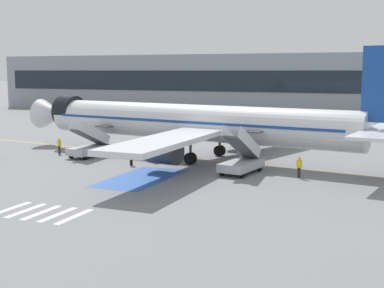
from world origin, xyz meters
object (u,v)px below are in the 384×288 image
Objects in this scene: fuel_tanker at (312,121)px; ground_crew_0 at (299,166)px; airliner at (198,123)px; terminal_building at (254,84)px; boarding_stairs_forward at (90,147)px; ground_crew_2 at (59,145)px; ground_crew_1 at (154,153)px; ground_crew_3 at (131,155)px; boarding_stairs_aft at (242,161)px.

ground_crew_0 is (4.58, -31.32, -0.70)m from fuel_tanker.
terminal_building is at bearing 19.39° from airliner.
ground_crew_2 is at bearing -174.81° from boarding_stairs_forward.
ground_crew_0 reaches higher than ground_crew_1.
ground_crew_0 is at bearing -73.61° from ground_crew_3.
terminal_building is (-17.90, 33.02, 4.24)m from fuel_tanker.
ground_crew_3 is at bearing -158.21° from ground_crew_0.
terminal_building reaches higher than fuel_tanker.
ground_crew_0 is 68.33m from terminal_building.
airliner is at bearing 95.94° from ground_crew_2.
ground_crew_2 is at bearing -179.01° from boarding_stairs_aft.
ground_crew_3 is at bearing -179.65° from ground_crew_1.
boarding_stairs_aft is at bearing -72.73° from ground_crew_3.
ground_crew_3 is at bearing -169.81° from boarding_stairs_aft.
boarding_stairs_aft is 3.36× the size of ground_crew_1.
terminal_building is (-0.88, 61.78, 4.99)m from boarding_stairs_forward.
fuel_tanker is at bearing -5.57° from airliner.
boarding_stairs_forward is at bearing 154.76° from fuel_tanker.
airliner is 7.86× the size of boarding_stairs_forward.
ground_crew_2 is at bearing 108.43° from airliner.
boarding_stairs_forward reaches higher than fuel_tanker.
ground_crew_2 is (-11.39, 0.75, 0.06)m from ground_crew_1.
fuel_tanker is at bearing -61.54° from terminal_building.
airliner reaches higher than ground_crew_0.
ground_crew_2 is at bearing -92.87° from terminal_building.
fuel_tanker reaches higher than ground_crew_0.
ground_crew_1 is (7.42, -0.53, -0.03)m from boarding_stairs_forward.
fuel_tanker is 0.09× the size of terminal_building.
airliner reaches higher than boarding_stairs_aft.
terminal_building is at bearing 21.82° from ground_crew_3.
terminal_building is at bearing 33.83° from fuel_tanker.
boarding_stairs_aft reaches higher than ground_crew_1.
terminal_building is (-17.59, 64.25, 4.93)m from boarding_stairs_aft.
boarding_stairs_forward is 3.98m from ground_crew_2.
boarding_stairs_aft is at bearing -160.09° from ground_crew_0.
airliner is 7.86× the size of boarding_stairs_aft.
airliner is 5.26m from ground_crew_1.
ground_crew_3 is (-15.34, -0.24, -0.08)m from ground_crew_0.
boarding_stairs_aft is at bearing 78.49° from ground_crew_2.
fuel_tanker is (6.48, 25.98, -1.86)m from airliner.
fuel_tanker is 37.80m from terminal_building.
boarding_stairs_forward is 0.51× the size of fuel_tanker.
ground_crew_3 is at bearing 166.53° from fuel_tanker.
fuel_tanker is (0.31, 31.24, 0.69)m from boarding_stairs_aft.
boarding_stairs_forward is (-10.53, -2.78, -2.61)m from airliner.
boarding_stairs_aft is 66.80m from terminal_building.
airliner is at bearing -15.64° from ground_crew_1.
ground_crew_0 is (4.89, -0.09, -0.01)m from boarding_stairs_aft.
boarding_stairs_forward is 3.11× the size of ground_crew_0.
airliner is at bearing 171.37° from fuel_tanker.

